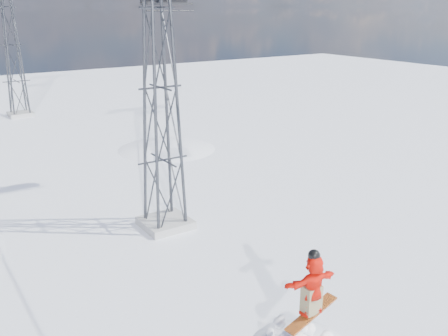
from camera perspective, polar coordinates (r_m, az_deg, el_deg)
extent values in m
sphere|color=white|center=(34.42, -5.99, -13.24)|extent=(20.00, 20.00, 20.00)
cube|color=#999999|center=(19.93, -6.69, -6.24)|extent=(1.80, 1.80, 0.30)
cube|color=#999999|center=(42.87, -22.20, 5.72)|extent=(1.80, 1.80, 0.30)
cube|color=orange|center=(12.66, 9.96, -16.06)|extent=(1.59, 0.47, 0.41)
imported|color=#FF1B0B|center=(12.24, 10.16, -12.98)|extent=(1.47, 0.58, 1.54)
cube|color=olive|center=(12.46, 10.05, -14.63)|extent=(0.46, 0.37, 0.71)
sphere|color=black|center=(11.87, 10.36, -9.87)|extent=(0.29, 0.29, 0.29)
cube|color=black|center=(22.31, -6.52, 18.15)|extent=(2.24, 0.50, 0.09)
cylinder|color=black|center=(22.06, -6.15, 17.43)|extent=(2.24, 0.07, 0.07)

